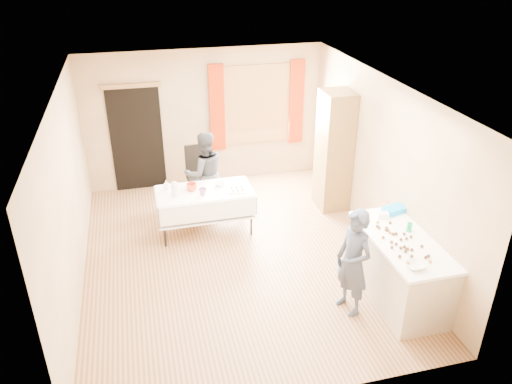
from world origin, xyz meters
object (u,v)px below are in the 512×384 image
object	(u,v)px
party_table	(205,207)
woman	(205,173)
girl	(353,263)
chair	(201,187)
counter	(399,268)
cabinet	(334,151)

from	to	relation	value
party_table	woman	world-z (taller)	woman
party_table	woman	size ratio (longest dim) A/B	1.04
girl	chair	bearing A→B (deg)	-175.57
counter	chair	size ratio (longest dim) A/B	1.54
counter	party_table	distance (m)	3.20
party_table	girl	xyz separation A→B (m)	(1.51, -2.40, 0.28)
party_table	girl	distance (m)	2.85
woman	cabinet	bearing A→B (deg)	165.24
cabinet	girl	world-z (taller)	cabinet
cabinet	chair	size ratio (longest dim) A/B	1.94
counter	woman	xyz separation A→B (m)	(-2.12, 2.94, 0.29)
party_table	chair	xyz separation A→B (m)	(0.08, 0.99, -0.12)
counter	girl	xyz separation A→B (m)	(-0.72, -0.10, 0.28)
cabinet	woman	bearing A→B (deg)	172.27
counter	chair	world-z (taller)	chair
cabinet	counter	world-z (taller)	cabinet
chair	party_table	bearing A→B (deg)	-100.80
counter	chair	distance (m)	3.93
cabinet	girl	distance (m)	2.88
counter	party_table	size ratio (longest dim) A/B	1.08
party_table	girl	size ratio (longest dim) A/B	1.06
counter	woman	distance (m)	3.64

